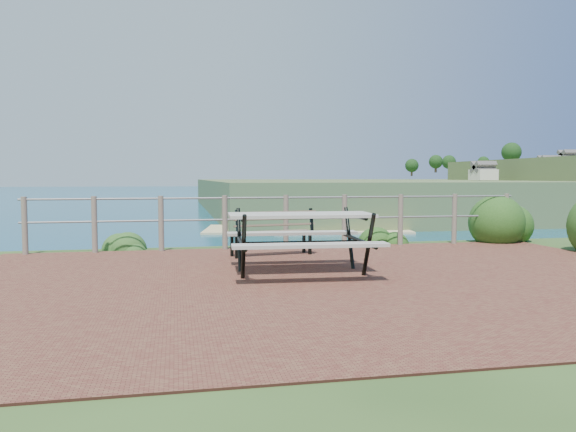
% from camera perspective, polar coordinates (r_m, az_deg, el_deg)
% --- Properties ---
extents(ground, '(10.00, 7.00, 0.12)m').
position_cam_1_polar(ground, '(7.41, 4.84, -6.58)').
color(ground, brown).
rests_on(ground, ground).
extents(ocean, '(1200.00, 1200.00, 0.00)m').
position_cam_1_polar(ocean, '(207.01, -10.83, 3.55)').
color(ocean, '#146778').
rests_on(ocean, ground).
extents(safety_railing, '(9.40, 0.10, 1.00)m').
position_cam_1_polar(safety_railing, '(10.58, -0.21, -0.27)').
color(safety_railing, '#6B5B4C').
rests_on(safety_railing, ground).
extents(picnic_table, '(2.02, 1.71, 0.83)m').
position_cam_1_polar(picnic_table, '(7.78, 1.30, -2.10)').
color(picnic_table, '#9D998C').
rests_on(picnic_table, ground).
extents(park_bench, '(1.47, 0.60, 0.81)m').
position_cam_1_polar(park_bench, '(9.56, -1.70, -0.96)').
color(park_bench, brown).
rests_on(park_bench, ground).
extents(shrub_right_edge, '(1.18, 1.18, 1.69)m').
position_cam_1_polar(shrub_right_edge, '(12.69, 21.00, -2.42)').
color(shrub_right_edge, '#1D4013').
rests_on(shrub_right_edge, ground).
extents(shrub_lip_west, '(0.74, 0.74, 0.47)m').
position_cam_1_polar(shrub_lip_west, '(10.91, -16.36, -3.32)').
color(shrub_lip_west, '#2D531F').
rests_on(shrub_lip_west, ground).
extents(shrub_lip_east, '(0.87, 0.87, 0.65)m').
position_cam_1_polar(shrub_lip_east, '(11.81, 9.48, -2.67)').
color(shrub_lip_east, '#1D4013').
rests_on(shrub_lip_east, ground).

